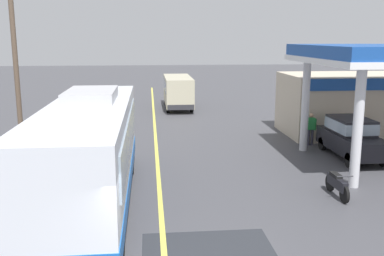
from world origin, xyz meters
name	(u,v)px	position (x,y,z in m)	size (l,w,h in m)	color
ground	(154,122)	(0.00, 20.00, 0.00)	(120.00, 120.00, 0.00)	#424247
lane_divider_stripe	(156,139)	(0.00, 15.00, 0.00)	(0.16, 50.00, 0.01)	#D8CC4C
coach_bus_main	(90,154)	(-2.24, 5.57, 1.72)	(2.60, 11.04, 3.69)	silver
gas_station_roadside	(365,92)	(10.84, 13.34, 2.63)	(9.10, 11.95, 5.10)	#194799
car_at_pump	(351,136)	(8.84, 10.40, 1.01)	(1.70, 4.20, 1.82)	black
minibus_opposing_lane	(178,89)	(1.92, 25.45, 1.47)	(2.04, 6.13, 2.44)	#BFB799
motorcycle_parked_forecourt	(337,184)	(6.10, 5.54, 0.44)	(0.55, 1.80, 0.92)	black
pedestrian_near_pump	(311,127)	(7.85, 12.81, 0.93)	(0.55, 0.22, 1.66)	#33333F
utility_pole_roadside	(15,58)	(-6.58, 13.38, 4.44)	(1.80, 0.24, 8.52)	brown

